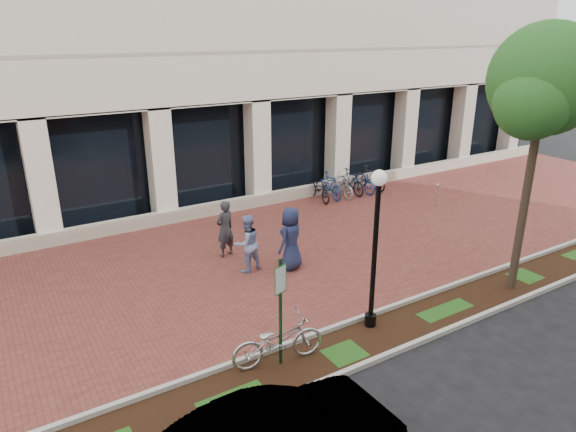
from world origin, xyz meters
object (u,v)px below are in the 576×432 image
pedestrian_left (225,229)px  pedestrian_mid (247,243)px  bollard (437,194)px  bike_rack_cluster (345,183)px  street_tree (544,87)px  parking_sign (281,299)px  locked_bicycle (278,341)px  pedestrian_right (291,239)px  lamppost (375,241)px

pedestrian_left → pedestrian_mid: bearing=77.7°
bollard → bike_rack_cluster: bearing=126.6°
street_tree → pedestrian_left: (-5.89, 6.09, -4.53)m
parking_sign → pedestrian_mid: (1.49, 4.42, -0.69)m
locked_bicycle → bollard: bearing=-53.5°
pedestrian_right → bike_rack_cluster: (5.86, 4.96, -0.45)m
lamppost → pedestrian_mid: bearing=104.9°
street_tree → locked_bicycle: bearing=176.6°
pedestrian_left → bike_rack_cluster: pedestrian_left is taller
locked_bicycle → street_tree: bearing=-84.5°
locked_bicycle → bike_rack_cluster: (8.56, 8.75, -0.03)m
locked_bicycle → pedestrian_right: size_ratio=1.07×
parking_sign → pedestrian_mid: size_ratio=1.41×
lamppost → pedestrian_right: lamppost is taller
parking_sign → locked_bicycle: size_ratio=1.20×
street_tree → pedestrian_mid: (-5.80, 4.78, -4.57)m
parking_sign → street_tree: bearing=-20.8°
parking_sign → pedestrian_right: bearing=37.4°
pedestrian_mid → bike_rack_cluster: (7.03, 4.42, -0.36)m
lamppost → bollard: 10.07m
bollard → street_tree: bearing=-120.0°
parking_sign → pedestrian_right: 4.75m
lamppost → pedestrian_left: bearing=102.4°
street_tree → pedestrian_left: 9.61m
lamppost → bollard: size_ratio=4.21×
parking_sign → lamppost: bearing=-14.3°
lamppost → pedestrian_left: 5.84m
parking_sign → pedestrian_right: (2.67, 3.88, -0.60)m
pedestrian_right → bike_rack_cluster: bearing=-164.7°
street_tree → bike_rack_cluster: bearing=82.4°
locked_bicycle → pedestrian_right: pedestrian_right is taller
pedestrian_left → bike_rack_cluster: size_ratio=0.51×
locked_bicycle → bike_rack_cluster: 12.24m
lamppost → locked_bicycle: size_ratio=1.90×
parking_sign → street_tree: 8.27m
lamppost → bike_rack_cluster: (5.90, 8.67, -1.70)m
parking_sign → bike_rack_cluster: parking_sign is taller
locked_bicycle → pedestrian_mid: (1.52, 4.34, 0.34)m
lamppost → bike_rack_cluster: bearing=55.7°
pedestrian_left → bollard: (9.42, 0.01, -0.44)m
lamppost → locked_bicycle: 3.14m
parking_sign → pedestrian_right: parking_sign is taller
pedestrian_right → locked_bicycle: bearing=29.6°
pedestrian_left → street_tree: bearing=117.9°
lamppost → pedestrian_right: (0.05, 3.71, -1.25)m
parking_sign → bollard: parking_sign is taller
pedestrian_left → parking_sign: bearing=60.1°
parking_sign → pedestrian_left: size_ratio=1.35×
street_tree → pedestrian_mid: 8.79m
street_tree → locked_bicycle: (-7.33, 0.44, -4.90)m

